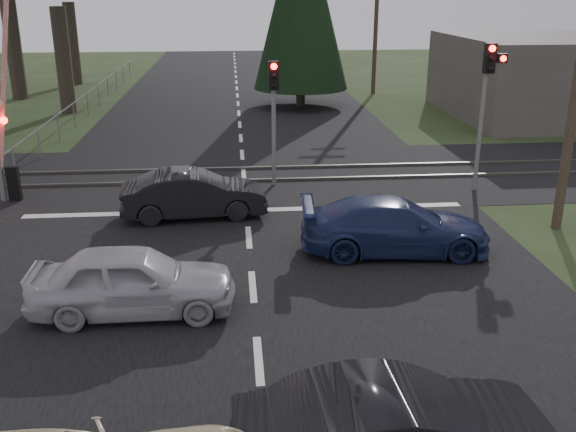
{
  "coord_description": "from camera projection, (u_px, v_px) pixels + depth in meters",
  "views": [
    {
      "loc": [
        -0.33,
        -9.9,
        6.26
      ],
      "look_at": [
        0.87,
        3.97,
        1.3
      ],
      "focal_mm": 40.0,
      "sensor_mm": 36.0,
      "label": 1
    }
  ],
  "objects": [
    {
      "name": "crossing_signal",
      "position": [
        2.0,
        136.0,
        19.32
      ],
      "size": [
        1.62,
        0.38,
        6.96
      ],
      "color": "slate",
      "rests_on": "ground"
    },
    {
      "name": "road",
      "position": [
        245.0,
        192.0,
        20.8
      ],
      "size": [
        14.0,
        100.0,
        0.01
      ],
      "primitive_type": "cube",
      "color": "black",
      "rests_on": "ground"
    },
    {
      "name": "rail_corridor",
      "position": [
        244.0,
        175.0,
        22.68
      ],
      "size": [
        120.0,
        8.0,
        0.01
      ],
      "primitive_type": "cube",
      "color": "black",
      "rests_on": "ground"
    },
    {
      "name": "traffic_signal_right",
      "position": [
        487.0,
        89.0,
        19.81
      ],
      "size": [
        0.68,
        0.48,
        4.7
      ],
      "color": "slate",
      "rests_on": "ground"
    },
    {
      "name": "fence_left",
      "position": [
        82.0,
        121.0,
        31.89
      ],
      "size": [
        0.1,
        36.0,
        1.2
      ],
      "primitive_type": null,
      "color": "slate",
      "rests_on": "ground"
    },
    {
      "name": "stop_line",
      "position": [
        247.0,
        210.0,
        19.11
      ],
      "size": [
        13.0,
        0.35,
        0.0
      ],
      "primitive_type": "cube",
      "color": "silver",
      "rests_on": "ground"
    },
    {
      "name": "ground",
      "position": [
        259.0,
        361.0,
        11.42
      ],
      "size": [
        120.0,
        120.0,
        0.0
      ],
      "primitive_type": "plane",
      "color": "#253217",
      "rests_on": "ground"
    },
    {
      "name": "dark_car_far",
      "position": [
        194.0,
        195.0,
        18.37
      ],
      "size": [
        4.21,
        1.79,
        1.35
      ],
      "primitive_type": "imported",
      "rotation": [
        0.0,
        0.0,
        1.66
      ],
      "color": "black",
      "rests_on": "ground"
    },
    {
      "name": "blue_sedan",
      "position": [
        395.0,
        226.0,
        15.93
      ],
      "size": [
        4.8,
        2.21,
        1.36
      ],
      "primitive_type": "imported",
      "rotation": [
        0.0,
        0.0,
        1.5
      ],
      "color": "navy",
      "rests_on": "ground"
    },
    {
      "name": "utility_pole_mid",
      "position": [
        376.0,
        15.0,
        38.68
      ],
      "size": [
        1.8,
        0.26,
        9.0
      ],
      "color": "#4C3D2D",
      "rests_on": "ground"
    },
    {
      "name": "silver_car",
      "position": [
        133.0,
        281.0,
        12.9
      ],
      "size": [
        4.12,
        1.66,
        1.4
      ],
      "primitive_type": "imported",
      "rotation": [
        0.0,
        0.0,
        1.57
      ],
      "color": "#ABADB3",
      "rests_on": "ground"
    },
    {
      "name": "rail_far",
      "position": [
        243.0,
        168.0,
        23.41
      ],
      "size": [
        120.0,
        0.12,
        0.1
      ],
      "primitive_type": "cube",
      "color": "#59544C",
      "rests_on": "ground"
    },
    {
      "name": "traffic_signal_center",
      "position": [
        274.0,
        102.0,
        20.58
      ],
      "size": [
        0.32,
        0.48,
        4.1
      ],
      "color": "slate",
      "rests_on": "ground"
    },
    {
      "name": "rail_near",
      "position": [
        244.0,
        181.0,
        21.91
      ],
      "size": [
        120.0,
        0.12,
        0.1
      ],
      "primitive_type": "cube",
      "color": "#59544C",
      "rests_on": "ground"
    },
    {
      "name": "utility_pole_far",
      "position": [
        321.0,
        5.0,
        62.14
      ],
      "size": [
        1.8,
        0.26,
        9.0
      ],
      "color": "#4C3D2D",
      "rests_on": "ground"
    }
  ]
}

